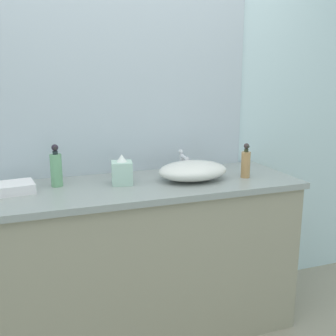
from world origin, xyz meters
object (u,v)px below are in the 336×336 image
at_px(tissue_box, 123,171).
at_px(folded_hand_towel, 13,188).
at_px(soap_dispenser, 246,163).
at_px(lotion_bottle, 56,168).
at_px(sink_basin, 193,171).

bearing_deg(tissue_box, folded_hand_towel, 177.63).
bearing_deg(soap_dispenser, lotion_bottle, 170.52).
relative_size(soap_dispenser, lotion_bottle, 0.88).
relative_size(sink_basin, tissue_box, 2.43).
relative_size(soap_dispenser, folded_hand_towel, 1.00).
height_order(soap_dispenser, folded_hand_towel, soap_dispenser).
bearing_deg(folded_hand_towel, sink_basin, -4.66).
bearing_deg(sink_basin, lotion_bottle, 170.14).
relative_size(soap_dispenser, tissue_box, 1.22).
bearing_deg(folded_hand_towel, soap_dispenser, -5.63).
distance_m(lotion_bottle, tissue_box, 0.35).
relative_size(sink_basin, soap_dispenser, 1.99).
distance_m(sink_basin, soap_dispenser, 0.31).
height_order(sink_basin, tissue_box, tissue_box).
bearing_deg(sink_basin, folded_hand_towel, 175.34).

